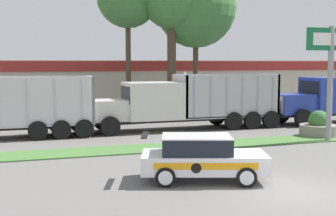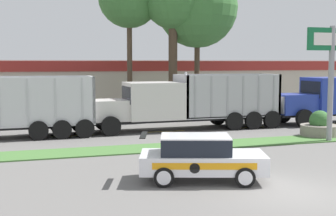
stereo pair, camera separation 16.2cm
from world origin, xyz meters
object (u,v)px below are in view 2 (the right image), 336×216
store_sign_post (332,60)px  stone_planter (320,127)px  rally_car (200,157)px  dump_truck_trail (171,104)px

store_sign_post → stone_planter: (0.53, 1.54, -3.67)m
rally_car → stone_planter: (9.83, 6.98, -0.31)m
dump_truck_trail → stone_planter: dump_truck_trail is taller
dump_truck_trail → rally_car: 12.22m
store_sign_post → stone_planter: store_sign_post is taller
store_sign_post → rally_car: bearing=-149.7°
rally_car → store_sign_post: store_sign_post is taller
stone_planter → rally_car: bearing=-144.6°
store_sign_post → stone_planter: 4.02m
dump_truck_trail → rally_car: size_ratio=2.57×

